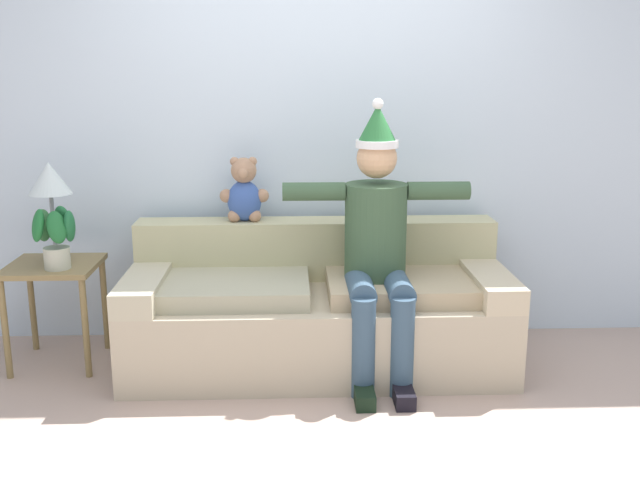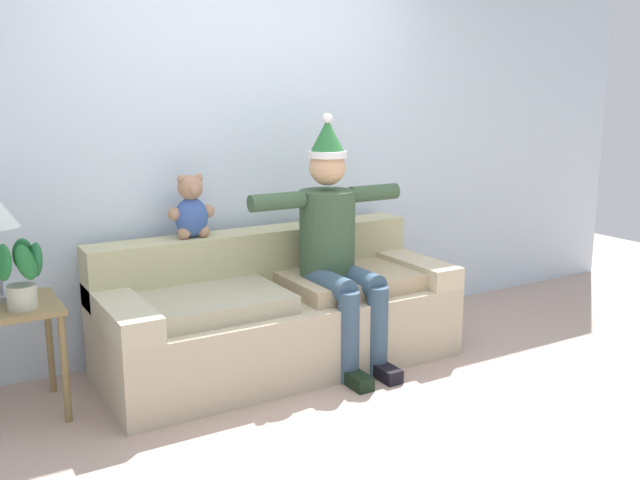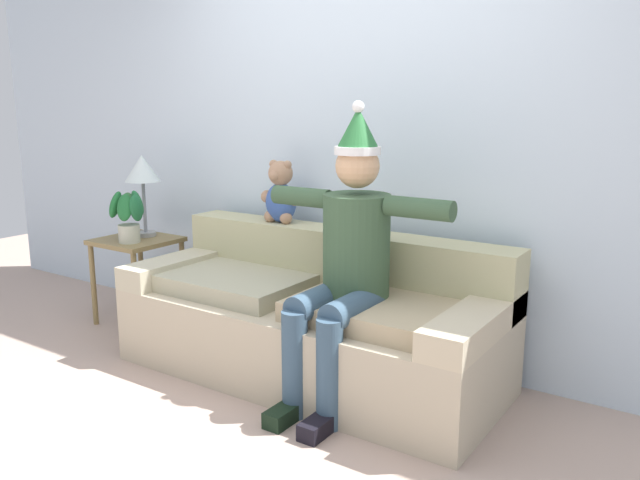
{
  "view_description": "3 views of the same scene",
  "coord_description": "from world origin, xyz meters",
  "px_view_note": "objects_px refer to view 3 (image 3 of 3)",
  "views": [
    {
      "loc": [
        -0.14,
        -2.89,
        1.67
      ],
      "look_at": [
        0.01,
        0.97,
        0.74
      ],
      "focal_mm": 40.39,
      "sensor_mm": 36.0,
      "label": 1
    },
    {
      "loc": [
        -1.84,
        -2.6,
        1.65
      ],
      "look_at": [
        0.18,
        0.81,
        0.79
      ],
      "focal_mm": 39.21,
      "sensor_mm": 36.0,
      "label": 2
    },
    {
      "loc": [
        1.94,
        -1.77,
        1.5
      ],
      "look_at": [
        0.17,
        0.85,
        0.82
      ],
      "focal_mm": 36.01,
      "sensor_mm": 36.0,
      "label": 3
    }
  ],
  "objects_px": {
    "person_seated": "(347,255)",
    "potted_plant": "(128,214)",
    "side_table": "(137,253)",
    "teddy_bear": "(280,195)",
    "table_lamp": "(142,172)",
    "couch": "(313,320)"
  },
  "relations": [
    {
      "from": "side_table",
      "to": "potted_plant",
      "type": "bearing_deg",
      "value": -59.21
    },
    {
      "from": "teddy_bear",
      "to": "potted_plant",
      "type": "distance_m",
      "value": 1.07
    },
    {
      "from": "couch",
      "to": "teddy_bear",
      "type": "height_order",
      "value": "teddy_bear"
    },
    {
      "from": "side_table",
      "to": "table_lamp",
      "type": "distance_m",
      "value": 0.55
    },
    {
      "from": "table_lamp",
      "to": "potted_plant",
      "type": "height_order",
      "value": "table_lamp"
    },
    {
      "from": "person_seated",
      "to": "table_lamp",
      "type": "height_order",
      "value": "person_seated"
    },
    {
      "from": "person_seated",
      "to": "potted_plant",
      "type": "height_order",
      "value": "person_seated"
    },
    {
      "from": "person_seated",
      "to": "side_table",
      "type": "xyz_separation_m",
      "value": [
        -1.81,
        0.2,
        -0.27
      ]
    },
    {
      "from": "person_seated",
      "to": "potted_plant",
      "type": "xyz_separation_m",
      "value": [
        -1.75,
        0.1,
        0.02
      ]
    },
    {
      "from": "teddy_bear",
      "to": "side_table",
      "type": "bearing_deg",
      "value": -167.94
    },
    {
      "from": "teddy_bear",
      "to": "table_lamp",
      "type": "distance_m",
      "value": 1.09
    },
    {
      "from": "side_table",
      "to": "person_seated",
      "type": "bearing_deg",
      "value": -6.33
    },
    {
      "from": "couch",
      "to": "person_seated",
      "type": "bearing_deg",
      "value": -26.64
    },
    {
      "from": "person_seated",
      "to": "teddy_bear",
      "type": "relative_size",
      "value": 3.95
    },
    {
      "from": "person_seated",
      "to": "side_table",
      "type": "height_order",
      "value": "person_seated"
    },
    {
      "from": "couch",
      "to": "side_table",
      "type": "relative_size",
      "value": 3.58
    },
    {
      "from": "person_seated",
      "to": "table_lamp",
      "type": "xyz_separation_m",
      "value": [
        -1.82,
        0.3,
        0.27
      ]
    },
    {
      "from": "person_seated",
      "to": "teddy_bear",
      "type": "xyz_separation_m",
      "value": [
        -0.74,
        0.43,
        0.19
      ]
    },
    {
      "from": "teddy_bear",
      "to": "side_table",
      "type": "relative_size",
      "value": 0.64
    },
    {
      "from": "person_seated",
      "to": "side_table",
      "type": "relative_size",
      "value": 2.54
    },
    {
      "from": "potted_plant",
      "to": "couch",
      "type": "bearing_deg",
      "value": 2.38
    },
    {
      "from": "couch",
      "to": "potted_plant",
      "type": "xyz_separation_m",
      "value": [
        -1.43,
        -0.06,
        0.47
      ]
    }
  ]
}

